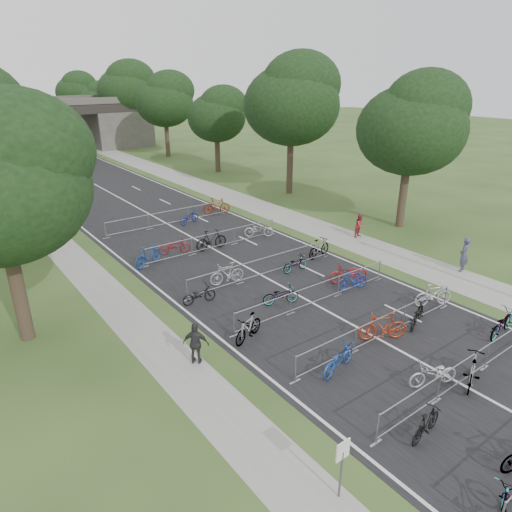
{
  "coord_description": "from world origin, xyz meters",
  "views": [
    {
      "loc": [
        -13.67,
        -2.6,
        10.19
      ],
      "look_at": [
        -0.2,
        15.39,
        1.1
      ],
      "focal_mm": 32.0,
      "sensor_mm": 36.0,
      "label": 1
    }
  ],
  "objects_px": {
    "overpass_bridge": "(33,126)",
    "park_sign": "(342,459)",
    "bike_0": "(502,511)",
    "pedestrian_b": "(360,226)",
    "pedestrian_a": "(464,255)",
    "pedestrian_c": "(196,344)"
  },
  "relations": [
    {
      "from": "bike_0",
      "to": "pedestrian_c",
      "type": "height_order",
      "value": "pedestrian_c"
    },
    {
      "from": "park_sign",
      "to": "pedestrian_b",
      "type": "height_order",
      "value": "park_sign"
    },
    {
      "from": "overpass_bridge",
      "to": "pedestrian_b",
      "type": "distance_m",
      "value": 49.7
    },
    {
      "from": "pedestrian_a",
      "to": "pedestrian_c",
      "type": "bearing_deg",
      "value": -21.01
    },
    {
      "from": "overpass_bridge",
      "to": "pedestrian_a",
      "type": "height_order",
      "value": "overpass_bridge"
    },
    {
      "from": "bike_0",
      "to": "pedestrian_a",
      "type": "distance_m",
      "value": 16.17
    },
    {
      "from": "park_sign",
      "to": "pedestrian_a",
      "type": "xyz_separation_m",
      "value": [
        15.98,
        6.03,
        -0.3
      ]
    },
    {
      "from": "pedestrian_a",
      "to": "pedestrian_b",
      "type": "relative_size",
      "value": 1.24
    },
    {
      "from": "pedestrian_a",
      "to": "pedestrian_b",
      "type": "height_order",
      "value": "pedestrian_a"
    },
    {
      "from": "bike_0",
      "to": "pedestrian_c",
      "type": "bearing_deg",
      "value": -6.59
    },
    {
      "from": "overpass_bridge",
      "to": "pedestrian_b",
      "type": "relative_size",
      "value": 19.98
    },
    {
      "from": "overpass_bridge",
      "to": "park_sign",
      "type": "height_order",
      "value": "overpass_bridge"
    },
    {
      "from": "park_sign",
      "to": "pedestrian_b",
      "type": "relative_size",
      "value": 1.18
    },
    {
      "from": "park_sign",
      "to": "pedestrian_c",
      "type": "xyz_separation_m",
      "value": [
        0.0,
        7.29,
        -0.43
      ]
    },
    {
      "from": "overpass_bridge",
      "to": "park_sign",
      "type": "distance_m",
      "value": 62.41
    },
    {
      "from": "overpass_bridge",
      "to": "pedestrian_a",
      "type": "distance_m",
      "value": 56.78
    },
    {
      "from": "pedestrian_a",
      "to": "pedestrian_c",
      "type": "distance_m",
      "value": 16.03
    },
    {
      "from": "bike_0",
      "to": "pedestrian_b",
      "type": "height_order",
      "value": "pedestrian_b"
    },
    {
      "from": "pedestrian_b",
      "to": "pedestrian_c",
      "type": "xyz_separation_m",
      "value": [
        -15.77,
        -5.9,
        0.06
      ]
    },
    {
      "from": "bike_0",
      "to": "pedestrian_b",
      "type": "bearing_deg",
      "value": -59.88
    },
    {
      "from": "bike_0",
      "to": "pedestrian_c",
      "type": "distance_m",
      "value": 10.5
    },
    {
      "from": "pedestrian_a",
      "to": "pedestrian_b",
      "type": "bearing_deg",
      "value": -104.79
    }
  ]
}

